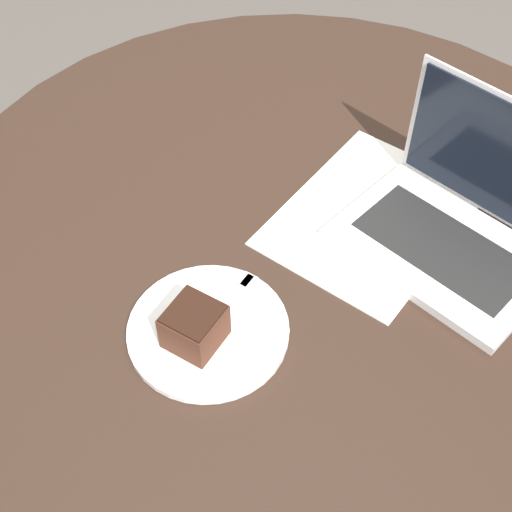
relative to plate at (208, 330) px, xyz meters
name	(u,v)px	position (x,y,z in m)	size (l,w,h in m)	color
ground_plane	(285,412)	(0.23, 0.18, -0.74)	(12.00, 12.00, 0.00)	#4C4742
dining_table	(295,258)	(0.23, 0.18, -0.12)	(1.34, 1.34, 0.73)	black
paper_document	(372,217)	(0.35, 0.13, 0.00)	(0.47, 0.44, 0.00)	white
plate	(208,330)	(0.00, 0.00, 0.00)	(0.25, 0.25, 0.01)	white
cake_slice	(194,326)	(-0.02, -0.01, 0.04)	(0.11, 0.11, 0.07)	#472619
fork	(229,303)	(0.05, 0.03, 0.01)	(0.15, 0.12, 0.00)	silver
laptop	(457,225)	(0.45, 0.03, 0.04)	(0.37, 0.42, 0.26)	silver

